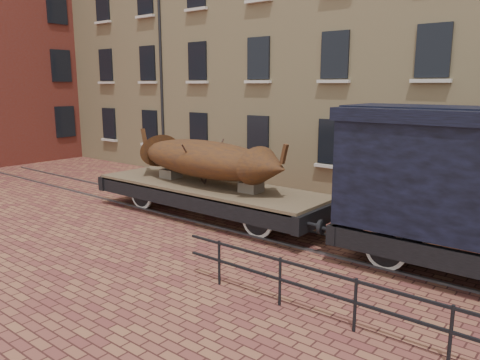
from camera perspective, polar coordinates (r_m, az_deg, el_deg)
The scene contains 5 objects.
ground at distance 15.13m, azimuth -1.53°, elevation -5.07°, with size 90.00×90.00×0.00m, color brown.
warehouse_cream at distance 22.14m, azimuth 22.89°, elevation 17.60°, with size 40.00×10.19×14.00m.
rail_track at distance 15.12m, azimuth -1.53°, elevation -4.96°, with size 30.00×1.52×0.06m.
flatcar_wagon at distance 15.43m, azimuth -3.88°, elevation -1.35°, with size 9.43×2.56×1.42m.
iron_boat at distance 15.35m, azimuth -4.42°, elevation 2.61°, with size 6.87×2.35×1.63m.
Camera 1 is at (9.42, -11.02, 4.31)m, focal length 35.00 mm.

